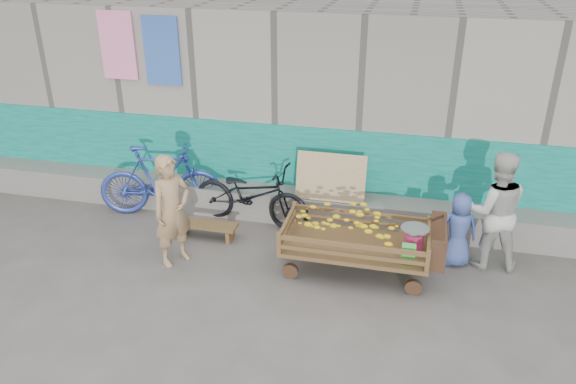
% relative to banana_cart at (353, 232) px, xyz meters
% --- Properties ---
extents(ground, '(80.00, 80.00, 0.00)m').
position_rel_banana_cart_xyz_m(ground, '(-0.78, -1.11, -0.58)').
color(ground, '#4C4945').
rests_on(ground, ground).
extents(building_wall, '(12.00, 3.50, 3.00)m').
position_rel_banana_cart_xyz_m(building_wall, '(-0.78, 2.94, 0.89)').
color(building_wall, gray).
rests_on(building_wall, ground).
extents(banana_cart, '(2.01, 0.92, 0.86)m').
position_rel_banana_cart_xyz_m(banana_cart, '(0.00, 0.00, 0.00)').
color(banana_cart, brown).
rests_on(banana_cart, ground).
extents(bench, '(0.91, 0.27, 0.23)m').
position_rel_banana_cart_xyz_m(bench, '(-2.14, 0.38, -0.41)').
color(bench, brown).
rests_on(bench, ground).
extents(vendor_man, '(0.60, 0.66, 1.51)m').
position_rel_banana_cart_xyz_m(vendor_man, '(-2.30, -0.30, 0.17)').
color(vendor_man, '#9D7D56').
rests_on(vendor_man, ground).
extents(woman, '(0.83, 0.67, 1.59)m').
position_rel_banana_cart_xyz_m(woman, '(1.71, 0.57, 0.22)').
color(woman, '#BABAB3').
rests_on(woman, ground).
extents(child, '(0.55, 0.41, 1.01)m').
position_rel_banana_cart_xyz_m(child, '(1.30, 0.51, -0.07)').
color(child, '#3A4F91').
rests_on(child, ground).
extents(bicycle_dark, '(1.89, 0.88, 0.96)m').
position_rel_banana_cart_xyz_m(bicycle_dark, '(-1.62, 0.94, -0.10)').
color(bicycle_dark, black).
rests_on(bicycle_dark, ground).
extents(bicycle_blue, '(1.93, 1.00, 1.11)m').
position_rel_banana_cart_xyz_m(bicycle_blue, '(-3.05, 0.94, -0.02)').
color(bicycle_blue, '#2B409F').
rests_on(bicycle_blue, ground).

